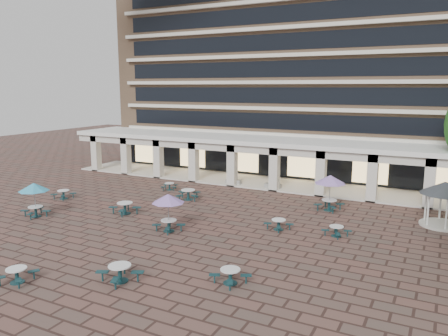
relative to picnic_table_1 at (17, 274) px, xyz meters
The scene contains 18 objects.
ground 11.22m from the picnic_table_1, 78.76° to the left, with size 120.00×120.00×0.00m, color brown.
apartment_building 38.51m from the picnic_table_1, 86.57° to the left, with size 40.00×15.50×25.20m.
retail_arcade 26.02m from the picnic_table_1, 85.16° to the left, with size 42.00×6.60×4.40m.
picnic_table_1 is the anchor object (origin of this frame).
picnic_table_2 4.92m from the picnic_table_1, 28.59° to the left, with size 2.22×2.22×0.83m.
picnic_table_3 10.24m from the picnic_table_1, 26.53° to the left, with size 1.96×1.96×0.73m.
picnic_table_4 11.53m from the picnic_table_1, 135.86° to the left, with size 2.14×2.14×2.47m.
picnic_table_5 11.84m from the picnic_table_1, 104.31° to the left, with size 2.31×2.31×0.86m.
picnic_table_6 10.01m from the picnic_table_1, 77.05° to the left, with size 2.14×2.14×2.47m.
picnic_table_7 15.65m from the picnic_table_1, 57.28° to the left, with size 1.92×1.92×0.70m.
picnic_table_8 16.34m from the picnic_table_1, 129.56° to the left, with size 1.66×1.66×0.73m.
picnic_table_9 17.10m from the picnic_table_1, 93.03° to the left, with size 2.34×2.34×0.86m.
picnic_table_11 21.89m from the picnic_table_1, 61.79° to the left, with size 2.35×2.35×2.71m.
picnic_table_12 19.77m from the picnic_table_1, 102.49° to the left, with size 1.77×1.77×0.65m.
picnic_table_13 18.23m from the picnic_table_1, 48.24° to the left, with size 1.83×1.83×0.67m.
gazebo 26.24m from the picnic_table_1, 46.45° to the left, with size 3.25×3.25×3.03m.
planter_left 23.90m from the picnic_table_1, 89.99° to the left, with size 1.50×0.63×1.21m.
planter_right 24.23m from the picnic_table_1, 80.53° to the left, with size 1.50×0.62×1.20m.
Camera 1 is at (15.58, -23.93, 9.26)m, focal length 35.00 mm.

